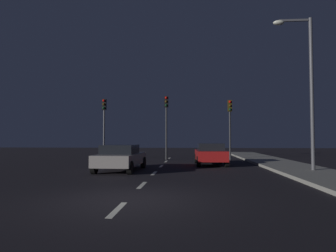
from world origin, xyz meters
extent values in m
plane|color=black|center=(0.00, 7.00, 0.00)|extent=(80.00, 80.00, 0.00)
cube|color=gray|center=(7.50, 7.00, 0.07)|extent=(3.00, 40.00, 0.15)
cube|color=silver|center=(0.00, -1.20, 0.00)|extent=(0.16, 1.60, 0.01)
cube|color=silver|center=(0.00, 2.60, 0.00)|extent=(0.16, 1.60, 0.01)
cube|color=silver|center=(0.00, 6.40, 0.00)|extent=(0.16, 1.60, 0.01)
cube|color=silver|center=(0.00, 10.20, 0.00)|extent=(0.16, 1.60, 0.01)
cube|color=silver|center=(0.00, 14.00, 0.00)|extent=(0.16, 1.60, 0.01)
cube|color=silver|center=(0.00, 17.80, 0.00)|extent=(0.16, 1.60, 0.01)
cylinder|color=#4C4C51|center=(-5.22, 15.81, 2.47)|extent=(0.14, 0.14, 4.94)
cube|color=black|center=(-5.22, 15.81, 4.49)|extent=(0.32, 0.24, 0.90)
sphere|color=red|center=(-5.22, 15.65, 4.79)|extent=(0.20, 0.20, 0.20)
sphere|color=#3F2D0C|center=(-5.22, 15.65, 4.49)|extent=(0.20, 0.20, 0.20)
sphere|color=#0C3319|center=(-5.22, 15.65, 4.19)|extent=(0.20, 0.20, 0.20)
cylinder|color=#2D2D30|center=(-0.12, 15.81, 2.56)|extent=(0.14, 0.14, 5.12)
cube|color=black|center=(-0.12, 15.81, 4.67)|extent=(0.32, 0.24, 0.90)
sphere|color=red|center=(-0.12, 15.65, 4.97)|extent=(0.20, 0.20, 0.20)
sphere|color=#3F2D0C|center=(-0.12, 15.65, 4.67)|extent=(0.20, 0.20, 0.20)
sphere|color=#0C3319|center=(-0.12, 15.65, 4.37)|extent=(0.20, 0.20, 0.20)
cylinder|color=#2D2D30|center=(4.95, 15.81, 2.37)|extent=(0.14, 0.14, 4.75)
cube|color=#382D0C|center=(4.95, 15.81, 4.30)|extent=(0.32, 0.24, 0.90)
sphere|color=red|center=(4.95, 15.65, 4.60)|extent=(0.20, 0.20, 0.20)
sphere|color=#3F2D0C|center=(4.95, 15.65, 4.30)|extent=(0.20, 0.20, 0.20)
sphere|color=#0C3319|center=(4.95, 15.65, 4.00)|extent=(0.20, 0.20, 0.20)
cube|color=#B21919|center=(3.07, 11.18, 0.63)|extent=(1.90, 3.94, 0.62)
cube|color=black|center=(3.07, 10.99, 1.17)|extent=(1.63, 1.79, 0.45)
cylinder|color=black|center=(2.19, 12.55, 0.32)|extent=(0.24, 0.65, 0.64)
cylinder|color=black|center=(3.86, 12.60, 0.32)|extent=(0.24, 0.65, 0.64)
cylinder|color=black|center=(2.27, 9.76, 0.32)|extent=(0.24, 0.65, 0.64)
cylinder|color=black|center=(3.94, 9.81, 0.32)|extent=(0.24, 0.65, 0.64)
cube|color=gray|center=(-1.88, 7.42, 0.61)|extent=(2.04, 4.44, 0.58)
cube|color=black|center=(-1.89, 7.21, 1.13)|extent=(1.73, 2.03, 0.47)
cylinder|color=black|center=(-2.70, 9.09, 0.32)|extent=(0.24, 0.65, 0.64)
cylinder|color=black|center=(-0.94, 9.02, 0.32)|extent=(0.24, 0.65, 0.64)
cylinder|color=black|center=(-2.82, 5.83, 0.32)|extent=(0.24, 0.65, 0.64)
cylinder|color=black|center=(-1.07, 5.76, 0.32)|extent=(0.24, 0.65, 0.64)
cylinder|color=#4C4C51|center=(7.80, 6.98, 3.87)|extent=(0.18, 0.18, 7.74)
cube|color=#4C4C51|center=(7.02, 6.98, 7.64)|extent=(1.55, 0.10, 0.10)
ellipsoid|color=silver|center=(6.25, 6.98, 7.54)|extent=(0.56, 0.36, 0.24)
camera|label=1|loc=(1.72, -8.37, 1.70)|focal=32.29mm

